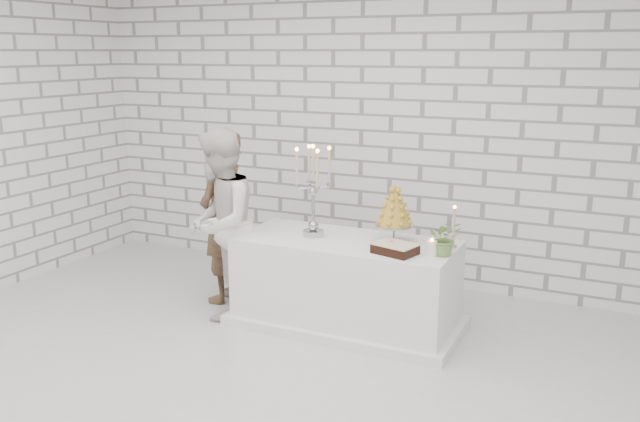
{
  "coord_description": "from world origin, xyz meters",
  "views": [
    {
      "loc": [
        2.46,
        -3.67,
        2.26
      ],
      "look_at": [
        0.3,
        0.9,
        1.05
      ],
      "focal_mm": 37.4,
      "sensor_mm": 36.0,
      "label": 1
    }
  ],
  "objects_px": {
    "groom": "(223,216)",
    "croquembouche": "(394,213)",
    "candelabra": "(313,191)",
    "cake_table": "(346,283)",
    "bride": "(220,224)"
  },
  "relations": [
    {
      "from": "candelabra",
      "to": "cake_table",
      "type": "bearing_deg",
      "value": 1.36
    },
    {
      "from": "groom",
      "to": "croquembouche",
      "type": "bearing_deg",
      "value": 85.62
    },
    {
      "from": "groom",
      "to": "bride",
      "type": "bearing_deg",
      "value": 24.55
    },
    {
      "from": "groom",
      "to": "bride",
      "type": "height_order",
      "value": "bride"
    },
    {
      "from": "cake_table",
      "to": "groom",
      "type": "distance_m",
      "value": 1.34
    },
    {
      "from": "croquembouche",
      "to": "groom",
      "type": "bearing_deg",
      "value": -179.83
    },
    {
      "from": "cake_table",
      "to": "candelabra",
      "type": "xyz_separation_m",
      "value": [
        -0.3,
        -0.01,
        0.76
      ]
    },
    {
      "from": "groom",
      "to": "croquembouche",
      "type": "relative_size",
      "value": 3.27
    },
    {
      "from": "candelabra",
      "to": "groom",
      "type": "bearing_deg",
      "value": 174.17
    },
    {
      "from": "bride",
      "to": "candelabra",
      "type": "xyz_separation_m",
      "value": [
        0.79,
        0.22,
        0.32
      ]
    },
    {
      "from": "bride",
      "to": "candelabra",
      "type": "relative_size",
      "value": 2.11
    },
    {
      "from": "cake_table",
      "to": "croquembouche",
      "type": "xyz_separation_m",
      "value": [
        0.38,
        0.1,
        0.62
      ]
    },
    {
      "from": "groom",
      "to": "bride",
      "type": "relative_size",
      "value": 0.97
    },
    {
      "from": "groom",
      "to": "croquembouche",
      "type": "height_order",
      "value": "groom"
    },
    {
      "from": "candelabra",
      "to": "croquembouche",
      "type": "distance_m",
      "value": 0.7
    }
  ]
}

